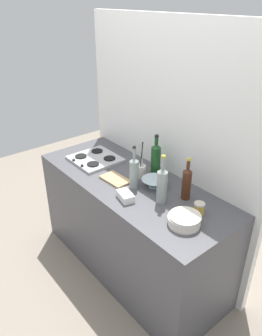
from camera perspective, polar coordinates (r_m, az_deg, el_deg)
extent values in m
plane|color=gray|center=(3.15, 0.00, -16.58)|extent=(6.00, 6.00, 0.00)
cube|color=#4C4C51|center=(2.85, 0.00, -10.15)|extent=(1.80, 0.70, 0.90)
cube|color=white|center=(2.75, 6.15, 3.04)|extent=(1.90, 0.06, 2.11)
cube|color=#B2B2B7|center=(2.93, -6.34, 1.60)|extent=(0.40, 0.39, 0.02)
cylinder|color=black|center=(2.96, -8.85, 2.08)|extent=(0.10, 0.10, 0.01)
cylinder|color=black|center=(2.81, -6.72, 0.69)|extent=(0.10, 0.10, 0.01)
cylinder|color=black|center=(3.05, -6.02, 3.01)|extent=(0.10, 0.10, 0.01)
cylinder|color=black|center=(2.90, -3.81, 1.72)|extent=(0.10, 0.10, 0.01)
cylinder|color=black|center=(2.90, -10.09, 1.41)|extent=(0.02, 0.02, 0.02)
cylinder|color=black|center=(2.79, -8.64, 0.41)|extent=(0.02, 0.02, 0.02)
cylinder|color=silver|center=(2.16, 9.36, -9.70)|extent=(0.21, 0.21, 0.01)
cylinder|color=silver|center=(2.15, 9.41, -9.33)|extent=(0.21, 0.21, 0.01)
cylinder|color=silver|center=(2.14, 9.35, -8.96)|extent=(0.21, 0.21, 0.01)
cylinder|color=silver|center=(2.13, 9.30, -8.70)|extent=(0.21, 0.21, 0.01)
cylinder|color=silver|center=(2.12, 9.54, -8.42)|extent=(0.21, 0.21, 0.01)
cylinder|color=gray|center=(2.29, 5.48, -3.41)|extent=(0.08, 0.08, 0.25)
cone|color=gray|center=(2.22, 5.63, -0.43)|extent=(0.08, 0.08, 0.03)
cylinder|color=gray|center=(2.20, 5.70, 0.85)|extent=(0.03, 0.03, 0.08)
cylinder|color=gold|center=(2.17, 5.76, 2.03)|extent=(0.03, 0.03, 0.02)
cylinder|color=#19471E|center=(2.63, 4.37, 1.13)|extent=(0.08, 0.08, 0.25)
cone|color=#19471E|center=(2.56, 4.49, 3.91)|extent=(0.08, 0.08, 0.03)
cylinder|color=#19471E|center=(2.55, 4.53, 4.84)|extent=(0.03, 0.03, 0.06)
cylinder|color=black|center=(2.53, 4.56, 5.65)|extent=(0.03, 0.03, 0.02)
cylinder|color=#472314|center=(2.36, 9.76, -3.01)|extent=(0.07, 0.07, 0.22)
cone|color=#472314|center=(2.30, 10.00, -0.39)|extent=(0.07, 0.07, 0.02)
cylinder|color=#472314|center=(2.28, 10.10, 0.59)|extent=(0.02, 0.02, 0.07)
cylinder|color=gold|center=(2.26, 10.18, 1.51)|extent=(0.03, 0.03, 0.02)
cylinder|color=gray|center=(2.46, 0.55, -1.13)|extent=(0.07, 0.07, 0.22)
cone|color=gray|center=(2.40, 0.56, 1.45)|extent=(0.07, 0.07, 0.02)
cylinder|color=gray|center=(2.38, 0.57, 2.62)|extent=(0.02, 0.02, 0.08)
cylinder|color=black|center=(2.36, 0.57, 3.72)|extent=(0.02, 0.02, 0.02)
cylinder|color=silver|center=(2.53, 4.16, -3.19)|extent=(0.09, 0.09, 0.01)
cone|color=silver|center=(2.51, 4.19, -2.53)|extent=(0.20, 0.20, 0.06)
cube|color=white|center=(2.36, -1.00, -4.98)|extent=(0.16, 0.12, 0.06)
cylinder|color=silver|center=(2.63, 1.74, -0.56)|extent=(0.08, 0.08, 0.10)
cylinder|color=#B7B7B2|center=(2.58, 1.91, 1.64)|extent=(0.05, 0.03, 0.25)
cylinder|color=#262626|center=(2.57, 1.90, 1.74)|extent=(0.01, 0.04, 0.27)
cylinder|color=#B7B7B2|center=(2.57, 1.85, 1.76)|extent=(0.02, 0.02, 0.27)
cylinder|color=gold|center=(2.25, 11.92, -7.14)|extent=(0.07, 0.07, 0.07)
cylinder|color=beige|center=(2.23, 12.03, -6.23)|extent=(0.07, 0.07, 0.01)
cube|color=tan|center=(2.60, -2.78, -2.03)|extent=(0.25, 0.16, 0.02)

